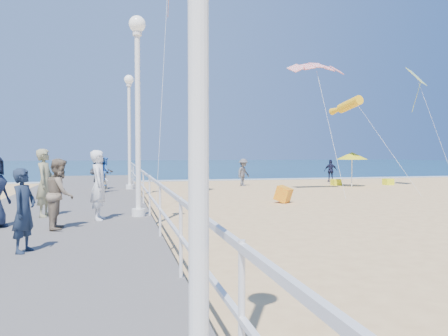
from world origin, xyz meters
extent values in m
plane|color=#E4B977|center=(0.00, 0.00, 0.00)|extent=(160.00, 160.00, 0.00)
cube|color=#0C3049|center=(0.00, 65.00, 0.01)|extent=(160.00, 90.00, 0.05)
cube|color=white|center=(0.00, 20.50, 0.03)|extent=(160.00, 1.20, 0.04)
cube|color=slate|center=(-7.50, 0.00, 0.20)|extent=(5.00, 44.00, 0.40)
cube|color=white|center=(-5.05, 0.00, 1.45)|extent=(0.05, 42.00, 0.06)
cube|color=white|center=(-5.05, 0.00, 0.95)|extent=(0.05, 42.00, 0.04)
cylinder|color=white|center=(-5.35, -9.00, 2.85)|extent=(0.14, 0.14, 4.70)
cylinder|color=white|center=(-5.35, 0.00, 0.50)|extent=(0.36, 0.36, 0.20)
cylinder|color=white|center=(-5.35, 0.00, 2.85)|extent=(0.14, 0.14, 4.70)
sphere|color=white|center=(-5.35, 0.00, 5.50)|extent=(0.44, 0.44, 0.44)
cylinder|color=white|center=(-5.35, 9.00, 0.50)|extent=(0.36, 0.36, 0.20)
cylinder|color=white|center=(-5.35, 9.00, 2.85)|extent=(0.14, 0.14, 4.70)
sphere|color=white|center=(-5.35, 9.00, 5.50)|extent=(0.44, 0.44, 0.44)
imported|color=white|center=(-6.34, -0.47, 1.28)|extent=(0.46, 0.67, 1.76)
imported|color=#3878D4|center=(-6.19, -0.32, 1.62)|extent=(0.30, 0.38, 0.74)
imported|color=#192538|center=(-7.44, -3.88, 1.12)|extent=(0.50, 0.61, 1.44)
imported|color=#806E59|center=(-7.13, -1.58, 1.19)|extent=(0.61, 0.77, 1.57)
imported|color=#4F5054|center=(-6.66, 7.33, 1.21)|extent=(1.22, 1.53, 1.63)
imported|color=gray|center=(-7.76, 0.49, 1.30)|extent=(0.55, 0.73, 1.80)
imported|color=#55565A|center=(1.81, 14.54, 0.86)|extent=(1.26, 1.21, 1.73)
imported|color=#181A34|center=(9.08, 16.92, 0.80)|extent=(1.00, 0.57, 1.61)
imported|color=#817459|center=(-6.61, 9.27, 0.91)|extent=(0.87, 1.05, 1.83)
cube|color=#EA540D|center=(0.84, 5.21, 0.30)|extent=(0.89, 0.89, 0.74)
cylinder|color=white|center=(8.18, 12.43, 0.90)|extent=(0.05, 0.05, 1.80)
cone|color=yellow|center=(8.18, 12.43, 1.91)|extent=(1.90, 1.90, 0.45)
cube|color=#FFF41A|center=(7.77, 13.64, 0.20)|extent=(0.55, 0.55, 0.40)
cube|color=#F1FC1A|center=(11.27, 13.22, 0.20)|extent=(0.55, 0.55, 0.40)
cylinder|color=yellow|center=(7.34, 11.28, 4.93)|extent=(1.05, 2.95, 1.14)
cube|color=#1B94EA|center=(11.46, 10.83, 6.63)|extent=(1.64, 1.58, 1.00)
camera|label=1|loc=(-5.87, -11.86, 2.10)|focal=35.00mm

